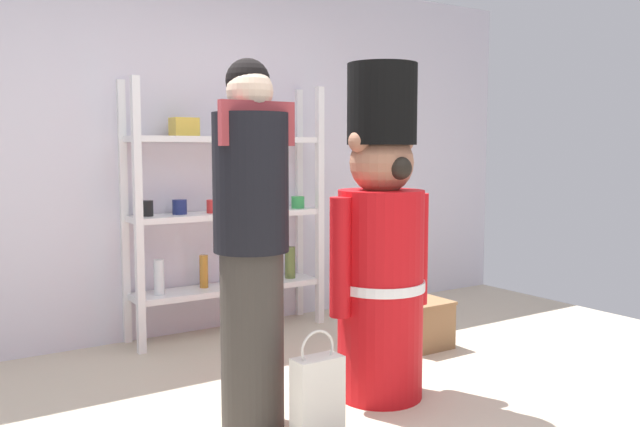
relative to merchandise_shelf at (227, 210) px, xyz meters
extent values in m
cube|color=silver|center=(-0.40, 0.22, 0.41)|extent=(6.40, 0.12, 2.60)
cube|color=white|center=(-0.69, -0.15, 0.00)|extent=(0.05, 0.05, 1.77)
cube|color=white|center=(0.69, -0.15, 0.00)|extent=(0.05, 0.05, 1.77)
cube|color=white|center=(-0.69, 0.15, 0.00)|extent=(0.05, 0.05, 1.77)
cube|color=white|center=(0.69, 0.15, 0.00)|extent=(0.05, 0.05, 1.77)
cube|color=white|center=(0.00, 0.00, -0.57)|extent=(1.38, 0.30, 0.04)
cube|color=white|center=(0.00, 0.00, -0.04)|extent=(1.38, 0.30, 0.04)
cube|color=white|center=(0.00, 0.00, 0.50)|extent=(1.38, 0.30, 0.04)
cylinder|color=black|center=(-0.58, 0.01, 0.04)|extent=(0.08, 0.08, 0.11)
cylinder|color=navy|center=(-0.35, 0.02, 0.04)|extent=(0.10, 0.10, 0.10)
cylinder|color=red|center=(-0.12, -0.01, 0.03)|extent=(0.09, 0.09, 0.09)
cylinder|color=yellow|center=(0.11, 0.00, 0.03)|extent=(0.10, 0.10, 0.10)
cylinder|color=pink|center=(0.34, 0.01, 0.02)|extent=(0.08, 0.08, 0.08)
cylinder|color=green|center=(0.57, -0.03, 0.03)|extent=(0.10, 0.10, 0.09)
cylinder|color=silver|center=(-0.52, -0.02, -0.43)|extent=(0.07, 0.07, 0.24)
cylinder|color=#B27226|center=(-0.17, 0.03, -0.43)|extent=(0.06, 0.06, 0.23)
cylinder|color=navy|center=(0.17, -0.02, -0.44)|extent=(0.06, 0.06, 0.22)
cylinder|color=#596B33|center=(0.51, 0.00, -0.43)|extent=(0.08, 0.08, 0.24)
cube|color=gold|center=(-0.31, 0.00, 0.58)|extent=(0.17, 0.14, 0.13)
cube|color=#B21E2D|center=(0.31, 0.00, 0.59)|extent=(0.15, 0.12, 0.15)
cylinder|color=red|center=(0.13, -1.58, -0.33)|extent=(0.45, 0.45, 1.10)
cylinder|color=white|center=(0.13, -1.58, -0.28)|extent=(0.47, 0.47, 0.05)
sphere|color=#A16A50|center=(0.13, -1.58, 0.36)|extent=(0.33, 0.33, 0.33)
sphere|color=#A16A50|center=(-0.01, -1.58, 0.47)|extent=(0.12, 0.12, 0.12)
sphere|color=#A16A50|center=(0.27, -1.58, 0.47)|extent=(0.12, 0.12, 0.12)
cylinder|color=black|center=(0.13, -1.58, 0.66)|extent=(0.36, 0.36, 0.41)
cylinder|color=red|center=(-0.13, -1.58, -0.11)|extent=(0.11, 0.11, 0.61)
cylinder|color=red|center=(0.39, -1.58, -0.11)|extent=(0.11, 0.11, 0.61)
sphere|color=black|center=(0.13, -1.73, 0.34)|extent=(0.12, 0.12, 0.12)
cylinder|color=#38332D|center=(-0.62, -1.56, -0.46)|extent=(0.30, 0.30, 0.84)
cylinder|color=black|center=(-0.62, -1.56, 0.28)|extent=(0.35, 0.35, 0.64)
sphere|color=beige|center=(-0.62, -1.56, 0.69)|extent=(0.21, 0.21, 0.21)
cube|color=#993338|center=(-0.62, -1.63, 0.54)|extent=(0.37, 0.04, 0.20)
sphere|color=black|center=(-0.62, -1.54, 0.74)|extent=(0.20, 0.20, 0.20)
cube|color=silver|center=(-0.44, -1.84, -0.70)|extent=(0.23, 0.12, 0.38)
torus|color=silver|center=(-0.44, -1.84, -0.46)|extent=(0.17, 0.01, 0.17)
cube|color=olive|center=(0.90, -1.03, -0.74)|extent=(0.34, 0.35, 0.30)
cube|color=olive|center=(0.90, -1.03, -0.58)|extent=(0.35, 0.36, 0.02)
camera|label=1|loc=(-2.03, -4.28, 0.43)|focal=37.29mm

